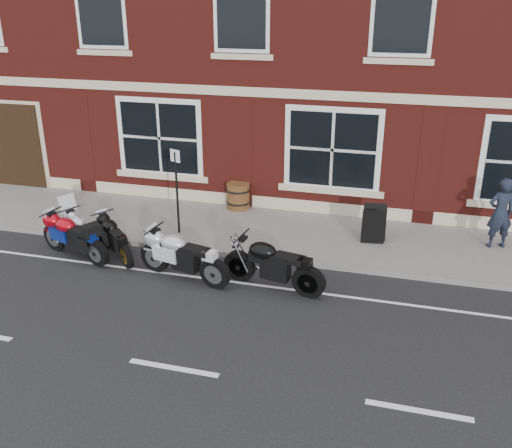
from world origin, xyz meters
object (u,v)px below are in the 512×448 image
Objects in this scene: pedestrian_left at (500,213)px; parking_sign at (177,186)px; moto_sport_black at (116,236)px; moto_naked_black at (272,262)px; moto_sport_silver at (183,254)px; moto_sport_red at (74,235)px; a_board_sign at (374,225)px; barrel_planter at (238,196)px; moto_touring_silver at (84,231)px.

parking_sign reaches higher than pedestrian_left.
pedestrian_left is at bearing -30.40° from moto_sport_black.
moto_naked_black is 3.66m from parking_sign.
parking_sign reaches higher than moto_sport_silver.
moto_sport_red is 1.21× the size of pedestrian_left.
pedestrian_left is at bearing 3.95° from a_board_sign.
pedestrian_left is 6.89m from barrel_planter.
parking_sign is at bearing 38.82° from moto_sport_silver.
moto_sport_red is at bearing -2.81° from pedestrian_left.
a_board_sign is at bearing -34.22° from moto_touring_silver.
moto_touring_silver is at bearing 132.49° from moto_sport_black.
moto_naked_black is (3.95, -0.55, 0.09)m from moto_sport_black.
pedestrian_left is (8.76, 2.69, 0.48)m from moto_sport_black.
a_board_sign reaches higher than moto_sport_red.
barrel_planter is 0.34× the size of parking_sign.
moto_sport_black is 0.68× the size of moto_sport_silver.
a_board_sign is 4.98m from parking_sign.
pedestrian_left is at bearing 31.81° from parking_sign.
moto_touring_silver reaches higher than barrel_planter.
barrel_planter is 2.47m from parking_sign.
parking_sign is at bearing 8.43° from moto_sport_black.
moto_sport_red is 2.92m from moto_sport_silver.
moto_sport_silver is 2.40× the size of a_board_sign.
moto_sport_silver reaches higher than moto_sport_black.
barrel_planter is at bearing 153.49° from a_board_sign.
moto_touring_silver is 4.83m from moto_naked_black.
moto_sport_red is 0.98m from moto_sport_black.
moto_sport_black is 0.67× the size of moto_naked_black.
parking_sign is at bearing -13.56° from moto_touring_silver.
moto_sport_silver is (2.83, -0.66, 0.06)m from moto_touring_silver.
moto_sport_red is 7.21m from a_board_sign.
moto_naked_black is at bearing -55.43° from moto_sport_black.
moto_sport_silver is 1.30× the size of pedestrian_left.
moto_sport_red is 0.91× the size of moto_naked_black.
barrel_planter is (1.95, 3.56, -0.02)m from moto_sport_black.
moto_naked_black is 1.33× the size of pedestrian_left.
pedestrian_left is (4.81, 3.24, 0.39)m from moto_naked_black.
moto_sport_red is at bearing -114.34° from parking_sign.
a_board_sign is (6.71, 2.15, 0.05)m from moto_touring_silver.
moto_sport_silver is 4.79m from a_board_sign.
moto_sport_red is at bearing -166.71° from a_board_sign.
pedestrian_left is 1.85× the size of a_board_sign.
parking_sign is at bearing 67.62° from moto_naked_black.
moto_naked_black is at bearing -64.06° from barrel_planter.
moto_sport_black is at bearing -166.50° from a_board_sign.
pedestrian_left is at bearing -44.15° from moto_naked_black.
moto_naked_black is 3.31m from a_board_sign.
moto_sport_red is 4.88m from moto_naked_black.
moto_sport_silver is 4.22m from barrel_planter.
moto_naked_black is 1.06× the size of parking_sign.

